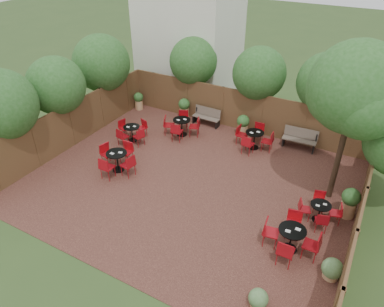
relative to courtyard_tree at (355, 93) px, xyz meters
The scene contains 13 objects.
ground 6.62m from the courtyard_tree, 160.42° to the right, with size 80.00×80.00×0.00m, color #354F23.
courtyard_paving 6.61m from the courtyard_tree, 160.42° to the right, with size 12.00×10.00×0.02m, color #391D17.
fence_back 6.65m from the courtyard_tree, 146.40° to the left, with size 12.00×0.08×2.00m, color brown.
fence_left 11.46m from the courtyard_tree, behind, with size 0.08×10.00×2.00m, color brown.
fence_right 3.72m from the courtyard_tree, 57.77° to the right, with size 0.08×10.00×2.00m, color brown.
neighbour_building 11.29m from the courtyard_tree, 146.35° to the left, with size 5.00×4.00×8.00m, color silver.
overhang_foliage 7.31m from the courtyard_tree, behind, with size 15.83×10.97×2.76m.
courtyard_tree is the anchor object (origin of this frame).
park_bench_left 8.01m from the courtyard_tree, 156.25° to the left, with size 1.41×0.49×0.86m.
park_bench_right 4.99m from the courtyard_tree, 123.50° to the left, with size 1.50×0.55×0.91m.
bistro_tables 6.09m from the courtyard_tree, behind, with size 10.22×6.84×0.95m.
planters 6.22m from the courtyard_tree, 160.79° to the left, with size 11.86×4.34×1.12m.
low_shrubs 6.40m from the courtyard_tree, 91.43° to the right, with size 2.13×3.25×0.65m.
Camera 1 is at (5.61, -9.95, 8.58)m, focal length 34.15 mm.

